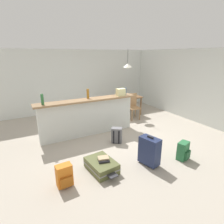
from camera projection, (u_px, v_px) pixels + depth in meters
name	position (u px, v px, depth m)	size (l,w,h in m)	color
ground_plane	(117.00, 135.00, 5.60)	(13.00, 13.00, 0.05)	#ADA393
wall_back	(81.00, 81.00, 7.78)	(6.60, 0.10, 2.50)	silver
wall_right	(184.00, 84.00, 6.85)	(0.10, 6.00, 2.50)	silver
partition_half_wall	(88.00, 118.00, 5.42)	(2.80, 0.20, 1.04)	silver
bar_countertop	(88.00, 100.00, 5.25)	(2.96, 0.40, 0.05)	#93704C
bottle_green	(42.00, 99.00, 4.63)	(0.07, 0.07, 0.27)	#2D6B38
bottle_amber	(88.00, 94.00, 5.29)	(0.07, 0.07, 0.28)	#9E661E
bottle_blue	(125.00, 91.00, 5.80)	(0.06, 0.06, 0.21)	#284C89
grocery_bag	(121.00, 92.00, 5.65)	(0.26, 0.18, 0.22)	beige
dining_table	(126.00, 99.00, 7.23)	(1.10, 0.80, 0.74)	brown
dining_chair_near_partition	(133.00, 105.00, 6.83)	(0.43, 0.43, 0.93)	#9E754C
dining_chair_far_side	(121.00, 99.00, 7.79)	(0.47, 0.47, 0.93)	#9E754C
pendant_lamp	(128.00, 65.00, 6.85)	(0.34, 0.34, 0.70)	black
suitcase_flat_olive	(101.00, 165.00, 3.82)	(0.57, 0.86, 0.22)	#51562D
backpack_grey	(117.00, 135.00, 5.03)	(0.34, 0.33, 0.42)	slate
suitcase_upright_navy	(149.00, 151.00, 3.97)	(0.34, 0.48, 0.67)	#1E284C
backpack_orange	(64.00, 176.00, 3.35)	(0.29, 0.26, 0.42)	orange
backpack_green	(183.00, 151.00, 4.21)	(0.32, 0.30, 0.42)	#286B3D
book_stack	(103.00, 159.00, 3.78)	(0.26, 0.25, 0.07)	black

